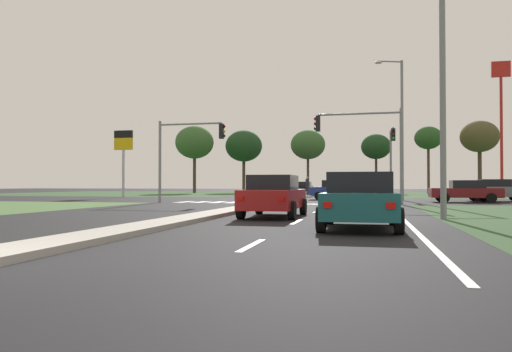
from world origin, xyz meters
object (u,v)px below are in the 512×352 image
car_grey_sixth (496,190)px  street_lamp_near (439,45)px  traffic_signal_near_right (368,138)px  fastfood_pole_sign (501,100)px  traffic_signal_near_left (184,146)px  treeline_fourth (376,147)px  fuel_price_totem (123,148)px  car_teal_third (360,200)px  treeline_second (244,146)px  street_lamp_second (400,123)px  treeline_third (308,145)px  pedestrian_at_median (307,184)px  car_black_second (304,188)px  treeline_sixth (480,137)px  car_navy_seventh (366,192)px  traffic_signal_far_right (392,151)px  car_blue_fifth (337,190)px  car_maroon_eighth (465,191)px  car_beige_fourth (284,189)px  treeline_near (195,143)px  treeline_fifth (428,138)px  car_red_near (274,196)px

car_grey_sixth → street_lamp_near: 21.23m
traffic_signal_near_right → fastfood_pole_sign: 28.31m
traffic_signal_near_left → treeline_fourth: treeline_fourth is taller
treeline_fourth → fuel_price_totem: bearing=-128.8°
car_teal_third → treeline_second: treeline_second is taller
car_teal_third → street_lamp_near: size_ratio=0.39×
street_lamp_second → treeline_third: (-10.21, 27.83, 0.84)m
traffic_signal_near_right → street_lamp_second: bearing=73.2°
treeline_fourth → pedestrian_at_median: bearing=-106.6°
car_black_second → traffic_signal_near_right: 34.16m
car_teal_third → fastfood_pole_sign: bearing=71.5°
street_lamp_second → treeline_second: 38.73m
treeline_fourth → treeline_sixth: size_ratio=0.89×
car_navy_seventh → pedestrian_at_median: 21.85m
car_grey_sixth → traffic_signal_far_right: traffic_signal_far_right is taller
traffic_signal_far_right → treeline_fourth: treeline_fourth is taller
car_blue_fifth → street_lamp_near: 21.65m
treeline_third → fuel_price_totem: bearing=-120.7°
car_maroon_eighth → fuel_price_totem: 29.42m
traffic_signal_near_left → fuel_price_totem: (-10.54, 11.43, 0.85)m
street_lamp_second → pedestrian_at_median: (-8.06, 9.59, -4.47)m
car_navy_seventh → pedestrian_at_median: bearing=104.9°
treeline_third → pedestrian_at_median: bearing=-83.3°
car_beige_fourth → traffic_signal_near_right: bearing=115.9°
treeline_near → treeline_fifth: 31.83m
fuel_price_totem → car_red_near: bearing=-51.3°
car_beige_fourth → treeline_fifth: (15.41, 19.15, 6.28)m
car_red_near → car_blue_fifth: 20.68m
street_lamp_near → street_lamp_second: street_lamp_near is taller
pedestrian_at_median → fastfood_pole_sign: 22.07m
fastfood_pole_sign → treeline_fifth: (-5.80, 11.12, -2.81)m
car_teal_third → treeline_fifth: treeline_fifth is taller
traffic_signal_far_right → car_teal_third: bearing=-94.4°
car_navy_seventh → treeline_third: bearing=101.2°
car_navy_seventh → treeline_second: (-18.05, 44.38, 6.15)m
car_black_second → treeline_fourth: bearing=-141.5°
traffic_signal_far_right → car_maroon_eighth: bearing=-56.6°
car_grey_sixth → car_navy_seventh: (-8.91, -11.52, 0.01)m
street_lamp_second → fastfood_pole_sign: size_ratio=0.75×
car_navy_seventh → treeline_sixth: size_ratio=0.47×
car_teal_third → car_black_second: bearing=99.0°
car_red_near → street_lamp_second: (5.67, 19.74, 4.95)m
car_maroon_eighth → fastfood_pole_sign: fastfood_pole_sign is taller
fuel_price_totem → treeline_second: (4.01, 29.11, 2.40)m
car_teal_third → fuel_price_totem: bearing=128.5°
traffic_signal_far_right → traffic_signal_near_left: bearing=-139.4°
car_red_near → car_blue_fifth: car_blue_fifth is taller
treeline_second → treeline_fourth: treeline_second is taller
treeline_near → car_maroon_eighth: bearing=-45.4°
car_blue_fifth → car_teal_third: bearing=4.9°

